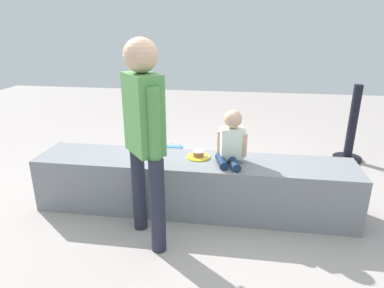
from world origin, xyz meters
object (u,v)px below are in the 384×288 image
Objects in this scene: child_seated at (231,140)px; cake_plate at (198,155)px; party_cup_red at (121,173)px; adult_standing at (144,127)px; cake_box_white at (283,168)px; handbag_black_leather at (276,180)px; handbag_brown_canvas at (171,174)px; water_bottle_near_gift at (135,157)px; gift_bag at (174,155)px.

child_seated reaches higher than cake_plate.
adult_standing is at bearing -60.01° from party_cup_red.
adult_standing is at bearing -140.95° from child_seated.
child_seated is 1.34m from cake_box_white.
adult_standing reaches higher than party_cup_red.
adult_standing reaches higher than child_seated.
child_seated is 0.37m from cake_plate.
adult_standing is 1.79m from handbag_black_leather.
cake_box_white is 0.97× the size of handbag_brown_canvas.
cake_box_white is at bearing 11.90° from party_cup_red.
water_bottle_near_gift is at bearing 165.85° from handbag_black_leather.
cake_plate is 1.14m from gift_bag.
cake_plate is at bearing 166.08° from child_seated.
child_seated is at bearing -37.62° from handbag_brown_canvas.
handbag_black_leather is at bearing 2.25° from handbag_brown_canvas.
child_seated is 0.97m from handbag_black_leather.
child_seated is 1.04m from handbag_brown_canvas.
handbag_black_leather is (0.49, 0.56, -0.62)m from child_seated.
child_seated is 0.86m from adult_standing.
handbag_black_leather is (1.13, 1.08, -0.87)m from adult_standing.
adult_standing reaches higher than handbag_black_leather.
adult_standing is at bearing -86.23° from gift_bag.
child_seated is 5.06× the size of party_cup_red.
cake_box_white is (0.60, 0.99, -0.67)m from child_seated.
handbag_brown_canvas is (0.61, -0.08, 0.07)m from party_cup_red.
cake_box_white is (1.88, 0.40, 0.01)m from party_cup_red.
child_seated is 1.50× the size of handbag_brown_canvas.
gift_bag is 0.71m from party_cup_red.
party_cup_red is at bearing -140.05° from gift_bag.
handbag_brown_canvas is at bearing -7.64° from party_cup_red.
gift_bag is 1.35m from cake_box_white.
adult_standing is 5.46× the size of handbag_black_leather.
water_bottle_near_gift is (-0.50, -0.05, -0.03)m from gift_bag.
handbag_brown_canvas reaches higher than cake_box_white.
handbag_black_leather is at bearing 48.74° from child_seated.
handbag_black_leather is at bearing 43.65° from adult_standing.
handbag_brown_canvas is (-1.16, -0.05, 0.01)m from handbag_black_leather.
child_seated is 2.16× the size of cake_plate.
handbag_brown_canvas is (-0.36, 0.44, -0.42)m from cake_plate.
child_seated is at bearing -54.71° from gift_bag.
child_seated is at bearing 39.05° from adult_standing.
handbag_black_leather reaches higher than water_bottle_near_gift.
party_cup_red is at bearing 119.99° from adult_standing.
water_bottle_near_gift is 2.15× the size of party_cup_red.
party_cup_red is (-0.54, -0.45, -0.08)m from gift_bag.
child_seated reaches higher than gift_bag.
child_seated is at bearing -38.76° from water_bottle_near_gift.
water_bottle_near_gift is 1.84m from cake_box_white.
water_bottle_near_gift is 0.69× the size of handbag_black_leather.
handbag_black_leather is at bearing 31.33° from cake_plate.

